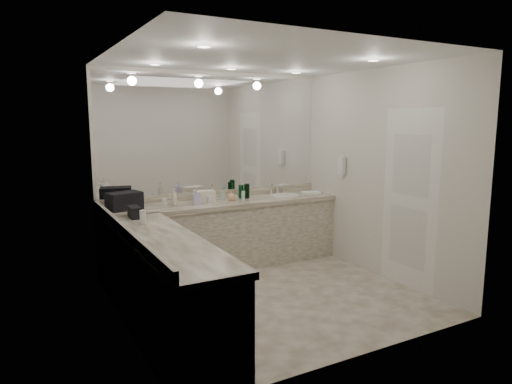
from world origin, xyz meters
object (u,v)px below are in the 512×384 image
black_toiletry_bag (124,200)px  soap_bottle_a (174,197)px  wall_phone (342,165)px  cream_cosmetic_case (205,196)px  hand_towel (310,193)px  soap_bottle_b (197,197)px  soap_bottle_c (231,195)px  sink (285,196)px

black_toiletry_bag → soap_bottle_a: 0.61m
wall_phone → cream_cosmetic_case: 1.93m
hand_towel → soap_bottle_b: bearing=178.9°
wall_phone → soap_bottle_c: size_ratio=1.66×
black_toiletry_bag → soap_bottle_c: bearing=-3.1°
black_toiletry_bag → soap_bottle_c: (1.38, -0.07, -0.04)m
cream_cosmetic_case → soap_bottle_c: (0.34, -0.10, -0.00)m
sink → hand_towel: 0.39m
wall_phone → soap_bottle_a: (-2.24, 0.51, -0.34)m
wall_phone → soap_bottle_b: size_ratio=1.16×
soap_bottle_b → sink: bearing=2.7°
soap_bottle_c → sink: bearing=1.7°
black_toiletry_bag → soap_bottle_c: size_ratio=2.68×
wall_phone → cream_cosmetic_case: (-1.80, 0.57, -0.38)m
soap_bottle_b → black_toiletry_bag: bearing=172.7°
wall_phone → soap_bottle_b: wall_phone is taller
wall_phone → sink: bearing=140.4°
cream_cosmetic_case → soap_bottle_b: size_ratio=1.25×
cream_cosmetic_case → wall_phone: bearing=-11.3°
black_toiletry_bag → hand_towel: bearing=-3.2°
cream_cosmetic_case → soap_bottle_a: soap_bottle_a is taller
sink → soap_bottle_c: soap_bottle_c is taller
black_toiletry_bag → hand_towel: black_toiletry_bag is taller
black_toiletry_bag → soap_bottle_a: bearing=-3.5°
wall_phone → soap_bottle_a: bearing=167.1°
soap_bottle_a → sink: bearing=-0.4°
sink → hand_towel: (0.38, -0.10, 0.03)m
sink → soap_bottle_b: (-1.36, -0.06, 0.11)m
sink → soap_bottle_b: soap_bottle_b is taller
hand_towel → soap_bottle_b: (-1.74, 0.03, 0.08)m
cream_cosmetic_case → soap_bottle_c: size_ratio=1.79×
cream_cosmetic_case → hand_towel: cream_cosmetic_case is taller
sink → soap_bottle_a: (-1.63, 0.01, 0.11)m
soap_bottle_c → hand_towel: bearing=-3.4°
cream_cosmetic_case → black_toiletry_bag: bearing=-172.4°
sink → soap_bottle_a: size_ratio=2.02×
sink → wall_phone: 0.91m
soap_bottle_a → soap_bottle_b: soap_bottle_a is taller
wall_phone → black_toiletry_bag: (-2.84, 0.55, -0.34)m
sink → cream_cosmetic_case: 1.20m
soap_bottle_c → soap_bottle_b: bearing=-175.6°
wall_phone → soap_bottle_a: 2.32m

